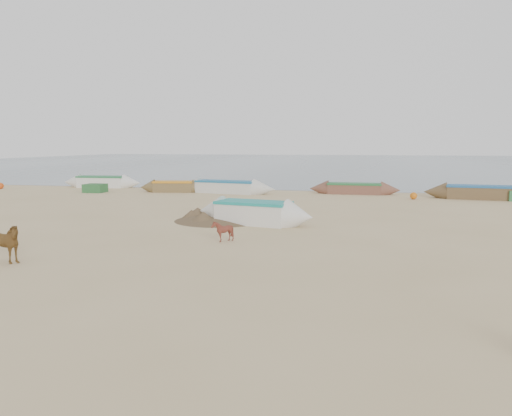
# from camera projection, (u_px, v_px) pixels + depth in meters

# --- Properties ---
(ground) EXTENTS (140.00, 140.00, 0.00)m
(ground) POSITION_uv_depth(u_px,v_px,m) (229.00, 256.00, 15.37)
(ground) COLOR tan
(ground) RESTS_ON ground
(sea) EXTENTS (160.00, 160.00, 0.00)m
(sea) POSITION_uv_depth(u_px,v_px,m) (342.00, 162.00, 94.86)
(sea) COLOR slate
(sea) RESTS_ON ground
(cow_adult) EXTENTS (1.40, 0.67, 1.17)m
(cow_adult) POSITION_uv_depth(u_px,v_px,m) (0.00, 244.00, 14.34)
(cow_adult) COLOR brown
(cow_adult) RESTS_ON ground
(calf_front) EXTENTS (0.70, 0.63, 0.76)m
(calf_front) POSITION_uv_depth(u_px,v_px,m) (223.00, 231.00, 17.63)
(calf_front) COLOR #5F291E
(calf_front) RESTS_ON ground
(near_canoe) EXTENTS (5.54, 2.53, 0.99)m
(near_canoe) POSITION_uv_depth(u_px,v_px,m) (254.00, 213.00, 21.56)
(near_canoe) COLOR silver
(near_canoe) RESTS_ON ground
(debris_pile) EXTENTS (4.47, 4.47, 0.44)m
(debris_pile) POSITION_uv_depth(u_px,v_px,m) (219.00, 216.00, 22.51)
(debris_pile) COLOR brown
(debris_pile) RESTS_ON ground
(waterline_canoes) EXTENTS (61.40, 4.60, 0.91)m
(waterline_canoes) POSITION_uv_depth(u_px,v_px,m) (305.00, 188.00, 34.45)
(waterline_canoes) COLOR brown
(waterline_canoes) RESTS_ON ground
(beach_clutter) EXTENTS (46.40, 5.82, 0.64)m
(beach_clutter) POSITION_uv_depth(u_px,v_px,m) (360.00, 191.00, 33.41)
(beach_clutter) COLOR #2A5D30
(beach_clutter) RESTS_ON ground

